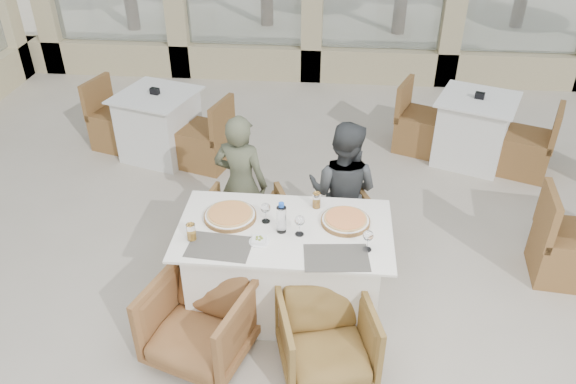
# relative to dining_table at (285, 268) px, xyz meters

# --- Properties ---
(ground) EXTENTS (80.00, 80.00, 0.00)m
(ground) POSITION_rel_dining_table_xyz_m (-0.06, 0.08, -0.39)
(ground) COLOR #B8AF9D
(ground) RESTS_ON ground
(perimeter_wall_far) EXTENTS (10.00, 0.34, 1.60)m
(perimeter_wall_far) POSITION_rel_dining_table_xyz_m (-0.06, 4.88, 0.42)
(perimeter_wall_far) COLOR tan
(perimeter_wall_far) RESTS_ON ground
(dining_table) EXTENTS (1.60, 0.90, 0.77)m
(dining_table) POSITION_rel_dining_table_xyz_m (0.00, 0.00, 0.00)
(dining_table) COLOR white
(dining_table) RESTS_ON ground
(placemat_near_left) EXTENTS (0.47, 0.33, 0.00)m
(placemat_near_left) POSITION_rel_dining_table_xyz_m (-0.44, -0.26, 0.39)
(placemat_near_left) COLOR #544F48
(placemat_near_left) RESTS_ON dining_table
(placemat_near_right) EXTENTS (0.48, 0.34, 0.00)m
(placemat_near_right) POSITION_rel_dining_table_xyz_m (0.39, -0.30, 0.39)
(placemat_near_right) COLOR #524E46
(placemat_near_right) RESTS_ON dining_table
(pizza_left) EXTENTS (0.42, 0.42, 0.05)m
(pizza_left) POSITION_rel_dining_table_xyz_m (-0.43, 0.10, 0.41)
(pizza_left) COLOR #C7501B
(pizza_left) RESTS_ON dining_table
(pizza_right) EXTENTS (0.48, 0.48, 0.05)m
(pizza_right) POSITION_rel_dining_table_xyz_m (0.45, 0.11, 0.41)
(pizza_right) COLOR #F55121
(pizza_right) RESTS_ON dining_table
(water_bottle) EXTENTS (0.09, 0.09, 0.25)m
(water_bottle) POSITION_rel_dining_table_xyz_m (-0.02, -0.03, 0.51)
(water_bottle) COLOR silver
(water_bottle) RESTS_ON dining_table
(wine_glass_centre) EXTENTS (0.10, 0.10, 0.18)m
(wine_glass_centre) POSITION_rel_dining_table_xyz_m (-0.15, 0.08, 0.48)
(wine_glass_centre) COLOR silver
(wine_glass_centre) RESTS_ON dining_table
(wine_glass_near) EXTENTS (0.08, 0.08, 0.18)m
(wine_glass_near) POSITION_rel_dining_table_xyz_m (0.12, -0.06, 0.48)
(wine_glass_near) COLOR white
(wine_glass_near) RESTS_ON dining_table
(wine_glass_corner) EXTENTS (0.09, 0.09, 0.18)m
(wine_glass_corner) POSITION_rel_dining_table_xyz_m (0.60, -0.20, 0.48)
(wine_glass_corner) COLOR silver
(wine_glass_corner) RESTS_ON dining_table
(beer_glass_left) EXTENTS (0.08, 0.08, 0.13)m
(beer_glass_left) POSITION_rel_dining_table_xyz_m (-0.65, -0.19, 0.45)
(beer_glass_left) COLOR orange
(beer_glass_left) RESTS_ON dining_table
(beer_glass_right) EXTENTS (0.08, 0.08, 0.13)m
(beer_glass_right) POSITION_rel_dining_table_xyz_m (0.22, 0.30, 0.45)
(beer_glass_right) COLOR orange
(beer_glass_right) RESTS_ON dining_table
(olive_dish) EXTENTS (0.14, 0.14, 0.04)m
(olive_dish) POSITION_rel_dining_table_xyz_m (-0.16, -0.18, 0.41)
(olive_dish) COLOR white
(olive_dish) RESTS_ON dining_table
(armchair_far_left) EXTENTS (0.70, 0.71, 0.55)m
(armchair_far_left) POSITION_rel_dining_table_xyz_m (-0.50, 0.65, -0.11)
(armchair_far_left) COLOR olive
(armchair_far_left) RESTS_ON ground
(armchair_far_right) EXTENTS (0.94, 0.95, 0.67)m
(armchair_far_right) POSITION_rel_dining_table_xyz_m (0.29, 0.65, -0.05)
(armchair_far_right) COLOR brown
(armchair_far_right) RESTS_ON ground
(armchair_near_left) EXTENTS (0.87, 0.89, 0.64)m
(armchair_near_left) POSITION_rel_dining_table_xyz_m (-0.55, -0.55, -0.06)
(armchair_near_left) COLOR brown
(armchair_near_left) RESTS_ON ground
(armchair_near_right) EXTENTS (0.78, 0.79, 0.59)m
(armchair_near_right) POSITION_rel_dining_table_xyz_m (0.35, -0.59, -0.09)
(armchair_near_right) COLOR olive
(armchair_near_right) RESTS_ON ground
(diner_left) EXTENTS (0.53, 0.40, 1.31)m
(diner_left) POSITION_rel_dining_table_xyz_m (-0.45, 0.76, 0.27)
(diner_left) COLOR #51553E
(diner_left) RESTS_ON ground
(diner_right) EXTENTS (0.76, 0.67, 1.31)m
(diner_right) POSITION_rel_dining_table_xyz_m (0.43, 0.72, 0.27)
(diner_right) COLOR #3B3E40
(diner_right) RESTS_ON ground
(bg_table_a) EXTENTS (1.81, 1.27, 0.77)m
(bg_table_a) POSITION_rel_dining_table_xyz_m (-1.67, 2.35, 0.00)
(bg_table_a) COLOR silver
(bg_table_a) RESTS_ON ground
(bg_table_b) EXTENTS (1.83, 1.37, 0.77)m
(bg_table_b) POSITION_rel_dining_table_xyz_m (1.91, 2.55, 0.00)
(bg_table_b) COLOR white
(bg_table_b) RESTS_ON ground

